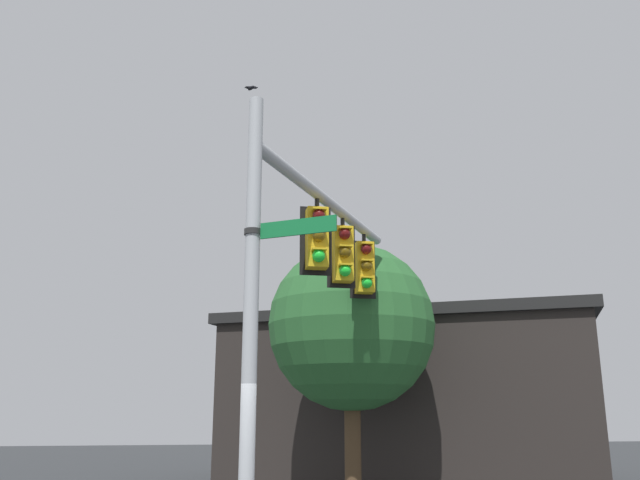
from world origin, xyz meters
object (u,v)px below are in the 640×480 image
object	(u,v)px
street_name_sign	(280,229)
bird_flying	(251,88)
traffic_light_nearest_pole	(317,238)
traffic_light_mid_inner	(343,254)
traffic_light_mid_outer	(365,267)

from	to	relation	value
street_name_sign	bird_flying	size ratio (longest dim) A/B	4.80
traffic_light_nearest_pole	traffic_light_mid_inner	xyz separation A→B (m)	(-0.67, -1.08, 0.00)
street_name_sign	bird_flying	world-z (taller)	bird_flying
traffic_light_mid_outer	traffic_light_mid_inner	bearing A→B (deg)	58.08
traffic_light_nearest_pole	traffic_light_mid_outer	world-z (taller)	same
traffic_light_nearest_pole	street_name_sign	distance (m)	2.37
traffic_light_mid_inner	bird_flying	size ratio (longest dim) A/B	5.37
traffic_light_nearest_pole	street_name_sign	bearing A→B (deg)	68.16
traffic_light_mid_outer	street_name_sign	size ratio (longest dim) A/B	1.12
traffic_light_mid_inner	traffic_light_mid_outer	world-z (taller)	same
traffic_light_nearest_pole	traffic_light_mid_outer	distance (m)	2.55
traffic_light_nearest_pole	traffic_light_mid_inner	bearing A→B (deg)	-121.92
traffic_light_mid_outer	bird_flying	distance (m)	4.26
traffic_light_mid_inner	street_name_sign	xyz separation A→B (m)	(1.54, 3.23, -0.48)
traffic_light_mid_outer	bird_flying	bearing A→B (deg)	38.15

